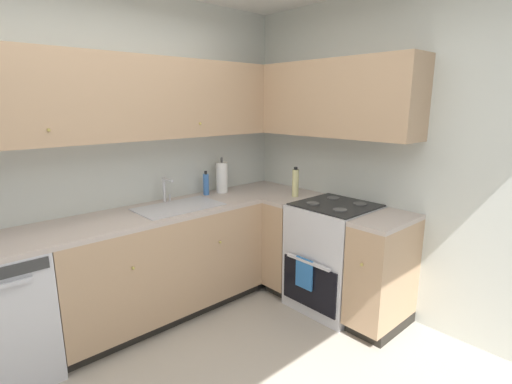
{
  "coord_description": "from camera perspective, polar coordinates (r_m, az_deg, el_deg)",
  "views": [
    {
      "loc": [
        -0.99,
        -1.43,
        1.75
      ],
      "look_at": [
        0.98,
        0.73,
        1.07
      ],
      "focal_mm": 26.81,
      "sensor_mm": 36.0,
      "label": 1
    }
  ],
  "objects": [
    {
      "name": "sink",
      "position": [
        3.23,
        -11.41,
        -2.92
      ],
      "size": [
        0.69,
        0.4,
        0.1
      ],
      "color": "#B7B7BC",
      "rests_on": "countertop_back"
    },
    {
      "name": "wall_right",
      "position": [
        3.26,
        21.22,
        4.4
      ],
      "size": [
        0.05,
        3.26,
        2.62
      ],
      "primitive_type": "cube",
      "color": "silver",
      "rests_on": "ground_plane"
    },
    {
      "name": "oven_range",
      "position": [
        3.42,
        11.52,
        -9.25
      ],
      "size": [
        0.68,
        0.62,
        1.06
      ],
      "color": "silver",
      "rests_on": "ground_plane"
    },
    {
      "name": "oil_bottle",
      "position": [
        3.51,
        5.9,
        1.39
      ],
      "size": [
        0.06,
        0.06,
        0.27
      ],
      "color": "beige",
      "rests_on": "countertop_right"
    },
    {
      "name": "upper_cabinets_right",
      "position": [
        3.45,
        9.73,
        13.52
      ],
      "size": [
        0.32,
        1.76,
        0.63
      ],
      "color": "tan"
    },
    {
      "name": "soap_bottle",
      "position": [
        3.59,
        -7.47,
        1.17
      ],
      "size": [
        0.05,
        0.05,
        0.23
      ],
      "color": "#3F72BF",
      "rests_on": "countertop_back"
    },
    {
      "name": "lower_cabinets_back",
      "position": [
        3.32,
        -13.93,
        -10.48
      ],
      "size": [
        1.72,
        0.62,
        0.88
      ],
      "color": "tan",
      "rests_on": "ground_plane"
    },
    {
      "name": "countertop_right",
      "position": [
        3.23,
        12.58,
        -2.54
      ],
      "size": [
        0.6,
        1.21,
        0.03
      ],
      "color": "#B7A89E",
      "rests_on": "lower_cabinets_right"
    },
    {
      "name": "upper_cabinets_back",
      "position": [
        3.11,
        -19.27,
        13.05
      ],
      "size": [
        2.61,
        0.34,
        0.63
      ],
      "color": "tan"
    },
    {
      "name": "lower_cabinets_right",
      "position": [
        3.39,
        12.23,
        -9.94
      ],
      "size": [
        0.62,
        1.21,
        0.88
      ],
      "color": "tan",
      "rests_on": "ground_plane"
    },
    {
      "name": "paper_towel_roll",
      "position": [
        3.66,
        -5.12,
        2.17
      ],
      "size": [
        0.11,
        0.11,
        0.35
      ],
      "color": "white",
      "rests_on": "countertop_back"
    },
    {
      "name": "countertop_back",
      "position": [
        3.17,
        -14.39,
        -2.97
      ],
      "size": [
        2.93,
        0.6,
        0.03
      ],
      "primitive_type": "cube",
      "color": "#B7A89E",
      "rests_on": "lower_cabinets_back"
    },
    {
      "name": "faucet",
      "position": [
        3.37,
        -13.31,
        0.61
      ],
      "size": [
        0.07,
        0.16,
        0.22
      ],
      "color": "silver",
      "rests_on": "countertop_back"
    },
    {
      "name": "wall_back",
      "position": [
        3.22,
        -24.11,
        4.06
      ],
      "size": [
        3.86,
        0.05,
        2.62
      ],
      "primitive_type": "cube",
      "color": "silver",
      "rests_on": "ground_plane"
    }
  ]
}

